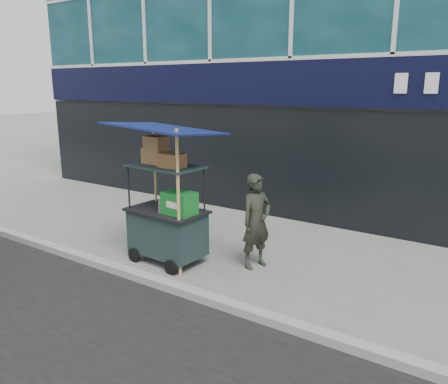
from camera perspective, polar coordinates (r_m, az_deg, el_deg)
The scene contains 4 objects.
ground at distance 6.71m, azimuth -7.11°, elevation -11.59°, with size 80.00×80.00×0.00m, color slate.
curb at distance 6.55m, azimuth -8.30°, elevation -11.71°, with size 80.00×0.18×0.12m, color gray.
vendor_cart at distance 7.18m, azimuth -7.42°, elevation -2.96°, with size 1.77×1.30×2.31m.
vendor_man at distance 6.96m, azimuth 4.25°, elevation -3.83°, with size 0.56×0.37×1.53m, color #25281D.
Camera 1 is at (4.03, -4.54, 2.85)m, focal length 35.00 mm.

